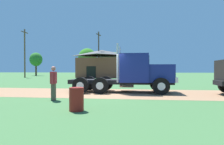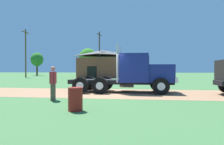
{
  "view_description": "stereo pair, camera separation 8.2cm",
  "coord_description": "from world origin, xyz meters",
  "px_view_note": "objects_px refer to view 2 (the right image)",
  "views": [
    {
      "loc": [
        2.0,
        -12.64,
        1.5
      ],
      "look_at": [
        0.22,
        1.64,
        1.31
      ],
      "focal_mm": 31.63,
      "sensor_mm": 36.0,
      "label": 1
    },
    {
      "loc": [
        2.09,
        -12.63,
        1.5
      ],
      "look_at": [
        0.22,
        1.64,
        1.31
      ],
      "focal_mm": 31.63,
      "sensor_mm": 36.0,
      "label": 2
    }
  ],
  "objects_px": {
    "shed_building": "(102,64)",
    "utility_pole_near": "(26,52)",
    "truck_foreground_white": "(135,74)",
    "steel_barrel": "(75,99)",
    "utility_pole_far": "(99,53)",
    "visitor_walking_mid": "(53,82)"
  },
  "relations": [
    {
      "from": "utility_pole_near",
      "to": "utility_pole_far",
      "type": "bearing_deg",
      "value": 10.75
    },
    {
      "from": "truck_foreground_white",
      "to": "utility_pole_far",
      "type": "xyz_separation_m",
      "value": [
        -7.43,
        25.51,
        3.6
      ]
    },
    {
      "from": "steel_barrel",
      "to": "utility_pole_near",
      "type": "bearing_deg",
      "value": 123.81
    },
    {
      "from": "shed_building",
      "to": "truck_foreground_white",
      "type": "bearing_deg",
      "value": -75.21
    },
    {
      "from": "utility_pole_far",
      "to": "truck_foreground_white",
      "type": "bearing_deg",
      "value": -73.76
    },
    {
      "from": "visitor_walking_mid",
      "to": "shed_building",
      "type": "xyz_separation_m",
      "value": [
        -3.12,
        30.87,
        1.8
      ]
    },
    {
      "from": "visitor_walking_mid",
      "to": "utility_pole_near",
      "type": "distance_m",
      "value": 32.37
    },
    {
      "from": "truck_foreground_white",
      "to": "steel_barrel",
      "type": "bearing_deg",
      "value": -108.36
    },
    {
      "from": "visitor_walking_mid",
      "to": "utility_pole_far",
      "type": "xyz_separation_m",
      "value": [
        -3.47,
        29.53,
        3.93
      ]
    },
    {
      "from": "truck_foreground_white",
      "to": "utility_pole_near",
      "type": "distance_m",
      "value": 31.64
    },
    {
      "from": "shed_building",
      "to": "visitor_walking_mid",
      "type": "bearing_deg",
      "value": -84.22
    },
    {
      "from": "steel_barrel",
      "to": "utility_pole_far",
      "type": "distance_m",
      "value": 32.55
    },
    {
      "from": "utility_pole_far",
      "to": "utility_pole_near",
      "type": "bearing_deg",
      "value": -169.25
    },
    {
      "from": "visitor_walking_mid",
      "to": "utility_pole_far",
      "type": "bearing_deg",
      "value": 96.7
    },
    {
      "from": "utility_pole_near",
      "to": "truck_foreground_white",
      "type": "bearing_deg",
      "value": -46.59
    },
    {
      "from": "steel_barrel",
      "to": "shed_building",
      "type": "relative_size",
      "value": 0.09
    },
    {
      "from": "utility_pole_far",
      "to": "steel_barrel",
      "type": "bearing_deg",
      "value": -80.46
    },
    {
      "from": "shed_building",
      "to": "utility_pole_near",
      "type": "distance_m",
      "value": 15.22
    },
    {
      "from": "visitor_walking_mid",
      "to": "steel_barrel",
      "type": "relative_size",
      "value": 1.96
    },
    {
      "from": "steel_barrel",
      "to": "utility_pole_near",
      "type": "xyz_separation_m",
      "value": [
        -19.5,
        29.12,
        4.56
      ]
    },
    {
      "from": "steel_barrel",
      "to": "utility_pole_far",
      "type": "relative_size",
      "value": 0.09
    },
    {
      "from": "truck_foreground_white",
      "to": "shed_building",
      "type": "distance_m",
      "value": 27.81
    }
  ]
}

